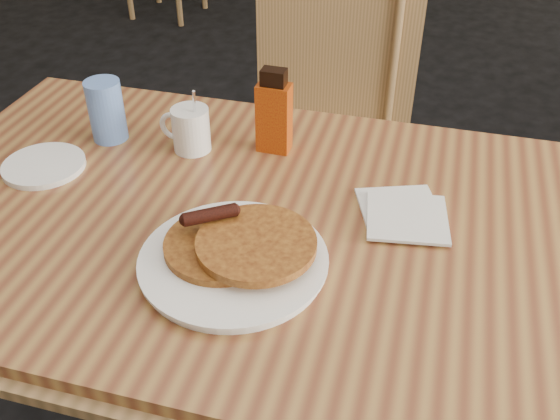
% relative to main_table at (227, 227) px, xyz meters
% --- Properties ---
extents(main_table, '(1.38, 0.99, 0.75)m').
position_rel_main_table_xyz_m(main_table, '(0.00, 0.00, 0.00)').
color(main_table, olive).
rests_on(main_table, floor).
extents(chair_main_far, '(0.54, 0.54, 1.04)m').
position_rel_main_table_xyz_m(chair_main_far, '(-0.03, 0.73, -0.09)').
color(chair_main_far, '#A17A4C').
rests_on(chair_main_far, floor).
extents(pancake_plate, '(0.31, 0.31, 0.07)m').
position_rel_main_table_xyz_m(pancake_plate, '(0.08, -0.13, 0.06)').
color(pancake_plate, white).
rests_on(pancake_plate, main_table).
extents(coffee_mug, '(0.11, 0.08, 0.15)m').
position_rel_main_table_xyz_m(coffee_mug, '(-0.16, 0.18, 0.09)').
color(coffee_mug, white).
rests_on(coffee_mug, main_table).
extents(syrup_bottle, '(0.07, 0.05, 0.18)m').
position_rel_main_table_xyz_m(syrup_bottle, '(0.01, 0.23, 0.12)').
color(syrup_bottle, maroon).
rests_on(syrup_bottle, main_table).
extents(napkin_stack, '(0.20, 0.21, 0.01)m').
position_rel_main_table_xyz_m(napkin_stack, '(0.31, 0.09, 0.05)').
color(napkin_stack, white).
rests_on(napkin_stack, main_table).
extents(blue_tumbler, '(0.09, 0.09, 0.13)m').
position_rel_main_table_xyz_m(blue_tumbler, '(-0.34, 0.16, 0.11)').
color(blue_tumbler, '#608BE1').
rests_on(blue_tumbler, main_table).
extents(side_saucer, '(0.21, 0.21, 0.01)m').
position_rel_main_table_xyz_m(side_saucer, '(-0.40, 0.00, 0.05)').
color(side_saucer, white).
rests_on(side_saucer, main_table).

